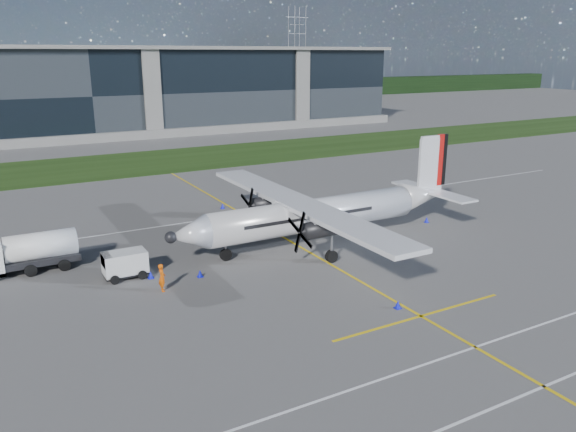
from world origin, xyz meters
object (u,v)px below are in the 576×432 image
object	(u,v)px
safety_cone_tail	(427,220)
ground_crew_person	(162,275)
safety_cone_portwing	(398,304)
safety_cone_fwd	(151,275)
safety_cone_stbdwing	(222,206)
pylon_east	(297,52)
turboprop_aircraft	(324,195)
fuel_tanker_truck	(17,255)
safety_cone_nose_port	(200,273)
baggage_tug	(125,265)

from	to	relation	value
safety_cone_tail	ground_crew_person	bearing A→B (deg)	-172.68
ground_crew_person	safety_cone_portwing	bearing A→B (deg)	-123.08
safety_cone_portwing	safety_cone_tail	bearing A→B (deg)	42.36
safety_cone_fwd	safety_cone_stbdwing	xyz separation A→B (m)	(10.92, 13.84, 0.00)
pylon_east	turboprop_aircraft	distance (m)	163.64
safety_cone_tail	safety_cone_stbdwing	world-z (taller)	same
fuel_tanker_truck	safety_cone_fwd	bearing A→B (deg)	-34.90
safety_cone_nose_port	safety_cone_tail	bearing A→B (deg)	5.68
turboprop_aircraft	safety_cone_stbdwing	size ratio (longest dim) A/B	51.49
safety_cone_fwd	safety_cone_portwing	xyz separation A→B (m)	(11.30, -11.53, 0.00)
turboprop_aircraft	fuel_tanker_truck	size ratio (longest dim) A/B	3.65
safety_cone_tail	baggage_tug	bearing A→B (deg)	179.70
pylon_east	safety_cone_nose_port	bearing A→B (deg)	-122.17
safety_cone_tail	pylon_east	bearing A→B (deg)	64.13
ground_crew_person	baggage_tug	bearing A→B (deg)	30.18
turboprop_aircraft	ground_crew_person	distance (m)	14.45
pylon_east	safety_cone_portwing	distance (m)	175.81
turboprop_aircraft	safety_cone_fwd	xyz separation A→B (m)	(-13.92, -0.62, -3.61)
turboprop_aircraft	safety_cone_tail	bearing A→B (deg)	0.89
turboprop_aircraft	safety_cone_nose_port	distance (m)	11.74
turboprop_aircraft	safety_cone_nose_port	xyz separation A→B (m)	(-10.99, -2.01, -3.61)
safety_cone_fwd	safety_cone_portwing	world-z (taller)	same
fuel_tanker_truck	baggage_tug	distance (m)	7.46
fuel_tanker_truck	baggage_tug	size ratio (longest dim) A/B	2.37
fuel_tanker_truck	baggage_tug	bearing A→B (deg)	-35.17
safety_cone_portwing	baggage_tug	bearing A→B (deg)	135.52
safety_cone_nose_port	turboprop_aircraft	bearing A→B (deg)	10.34
turboprop_aircraft	safety_cone_stbdwing	bearing A→B (deg)	102.80
pylon_east	safety_cone_stbdwing	xyz separation A→B (m)	(-82.86, -129.18, -14.75)
ground_crew_person	safety_cone_nose_port	size ratio (longest dim) A/B	4.10
safety_cone_fwd	safety_cone_tail	world-z (taller)	same
safety_cone_stbdwing	safety_cone_nose_port	bearing A→B (deg)	-117.68
safety_cone_portwing	safety_cone_stbdwing	size ratio (longest dim) A/B	1.00
turboprop_aircraft	fuel_tanker_truck	distance (m)	22.04
baggage_tug	safety_cone_portwing	xyz separation A→B (m)	(12.69, -12.47, -0.64)
baggage_tug	safety_cone_portwing	distance (m)	17.80
safety_cone_portwing	safety_cone_tail	size ratio (longest dim) A/B	1.00
ground_crew_person	safety_cone_tail	distance (m)	24.95
safety_cone_fwd	safety_cone_tail	bearing A→B (deg)	1.83
safety_cone_portwing	safety_cone_stbdwing	bearing A→B (deg)	90.85
baggage_tug	turboprop_aircraft	bearing A→B (deg)	-1.15
baggage_tug	safety_cone_tail	world-z (taller)	baggage_tug
baggage_tug	safety_cone_portwing	bearing A→B (deg)	-44.48
baggage_tug	safety_cone_portwing	world-z (taller)	baggage_tug
baggage_tug	safety_cone_nose_port	bearing A→B (deg)	-28.11
safety_cone_fwd	safety_cone_portwing	bearing A→B (deg)	-45.59
pylon_east	fuel_tanker_truck	bearing A→B (deg)	-126.31
safety_cone_portwing	ground_crew_person	bearing A→B (deg)	140.79
ground_crew_person	safety_cone_fwd	xyz separation A→B (m)	(-0.08, 2.39, -0.77)
safety_cone_tail	safety_cone_stbdwing	size ratio (longest dim) A/B	1.00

